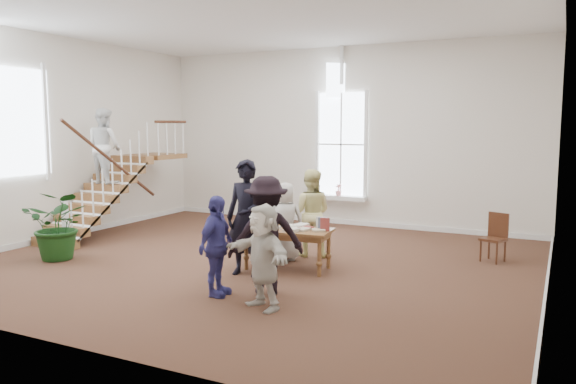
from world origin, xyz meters
The scene contains 12 objects.
ground centered at (0.00, 0.00, 0.00)m, with size 10.00×10.00×0.00m, color #43291A.
room_shell centered at (0.00, 4.39, 0.40)m, with size 10.49×10.00×10.00m.
staircase centered at (-4.34, 0.75, 1.62)m, with size 1.10×4.10×2.92m.
library_table centered at (0.78, -0.24, 0.65)m, with size 1.62×0.94×0.79m.
police_officer centered at (0.35, -0.89, 0.99)m, with size 0.72×0.47×1.97m, color black.
elderly_woman centered at (0.45, 0.36, 0.74)m, with size 0.72×0.47×1.48m, color beige.
person_yellow centered at (0.75, 0.86, 0.85)m, with size 0.83×0.64×1.70m, color #F3EA98.
woman_cluster_a centered at (0.54, -2.10, 0.76)m, with size 0.89×0.37×1.51m, color #393683.
woman_cluster_b centered at (1.14, -1.65, 0.89)m, with size 1.16×0.66×1.79m, color black.
woman_cluster_c centered at (1.44, -2.30, 0.74)m, with size 1.37×0.44×1.48m, color silver.
floor_plant centered at (-3.40, -1.50, 0.66)m, with size 1.19×1.03×1.32m, color #143B12.
side_chair centered at (4.03, 2.02, 0.50)m, with size 0.51×0.51×0.91m.
Camera 1 is at (5.12, -8.96, 2.55)m, focal length 35.00 mm.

